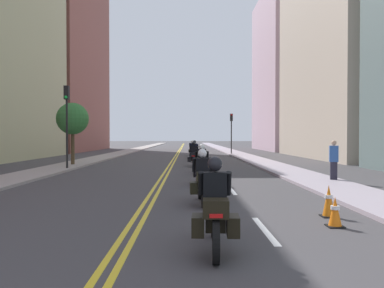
% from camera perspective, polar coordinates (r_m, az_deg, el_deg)
% --- Properties ---
extents(ground_plane, '(264.00, 264.00, 0.00)m').
position_cam_1_polar(ground_plane, '(47.94, -2.04, -1.26)').
color(ground_plane, '#413E41').
extents(sidewalk_left, '(2.33, 144.00, 0.12)m').
position_cam_1_polar(sidewalk_left, '(48.57, -9.96, -1.18)').
color(sidewalk_left, '#9C918D').
rests_on(sidewalk_left, ground).
extents(sidewalk_right, '(2.33, 144.00, 0.12)m').
position_cam_1_polar(sidewalk_right, '(48.25, 5.94, -1.18)').
color(sidewalk_right, '#9E929D').
rests_on(sidewalk_right, ground).
extents(centreline_yellow_inner, '(0.12, 132.00, 0.01)m').
position_cam_1_polar(centreline_yellow_inner, '(47.95, -2.18, -1.26)').
color(centreline_yellow_inner, yellow).
rests_on(centreline_yellow_inner, ground).
extents(centreline_yellow_outer, '(0.12, 132.00, 0.01)m').
position_cam_1_polar(centreline_yellow_outer, '(47.94, -1.90, -1.26)').
color(centreline_yellow_outer, yellow).
rests_on(centreline_yellow_outer, ground).
extents(lane_dashes_white, '(0.14, 56.40, 0.01)m').
position_cam_1_polar(lane_dashes_white, '(29.00, 2.53, -2.78)').
color(lane_dashes_white, silver).
rests_on(lane_dashes_white, ground).
extents(building_right_1, '(8.62, 19.33, 27.09)m').
position_cam_1_polar(building_right_1, '(40.55, 22.59, 17.60)').
color(building_right_1, '#C1B09C').
rests_on(building_right_1, ground).
extents(building_left_2, '(6.41, 21.75, 26.58)m').
position_cam_1_polar(building_left_2, '(57.69, -17.66, 12.36)').
color(building_left_2, brown).
rests_on(building_left_2, ground).
extents(building_right_2, '(7.48, 17.40, 23.13)m').
position_cam_1_polar(building_right_2, '(58.94, 14.02, 10.42)').
color(building_right_2, '#BFA0B1').
rests_on(building_right_2, ground).
extents(motorcycle_0, '(0.78, 2.24, 1.61)m').
position_cam_1_polar(motorcycle_0, '(6.58, 3.46, -10.11)').
color(motorcycle_0, black).
rests_on(motorcycle_0, ground).
extents(motorcycle_1, '(0.78, 2.21, 1.60)m').
position_cam_1_polar(motorcycle_1, '(11.11, 1.60, -5.64)').
color(motorcycle_1, black).
rests_on(motorcycle_1, ground).
extents(motorcycle_2, '(0.77, 2.18, 1.64)m').
position_cam_1_polar(motorcycle_2, '(15.74, 1.52, -3.57)').
color(motorcycle_2, black).
rests_on(motorcycle_2, ground).
extents(motorcycle_3, '(0.78, 2.25, 1.57)m').
position_cam_1_polar(motorcycle_3, '(20.35, 1.30, -2.64)').
color(motorcycle_3, black).
rests_on(motorcycle_3, ground).
extents(motorcycle_4, '(0.78, 2.21, 1.64)m').
position_cam_1_polar(motorcycle_4, '(25.20, 0.25, -1.87)').
color(motorcycle_4, black).
rests_on(motorcycle_4, ground).
extents(motorcycle_5, '(0.78, 2.13, 1.68)m').
position_cam_1_polar(motorcycle_5, '(30.31, 0.38, -1.34)').
color(motorcycle_5, black).
rests_on(motorcycle_5, ground).
extents(motorcycle_6, '(0.77, 2.19, 1.64)m').
position_cam_1_polar(motorcycle_6, '(34.97, 0.28, -1.06)').
color(motorcycle_6, black).
rests_on(motorcycle_6, ground).
extents(motorcycle_7, '(0.77, 2.11, 1.58)m').
position_cam_1_polar(motorcycle_7, '(39.82, 0.00, -0.82)').
color(motorcycle_7, black).
rests_on(motorcycle_7, ground).
extents(traffic_cone_0, '(0.36, 0.36, 0.78)m').
position_cam_1_polar(traffic_cone_0, '(9.93, 19.77, -8.02)').
color(traffic_cone_0, black).
rests_on(traffic_cone_0, ground).
extents(traffic_cone_1, '(0.35, 0.35, 0.65)m').
position_cam_1_polar(traffic_cone_1, '(8.90, 20.61, -9.49)').
color(traffic_cone_1, black).
rests_on(traffic_cone_1, ground).
extents(traffic_light_near, '(0.28, 0.38, 4.94)m').
position_cam_1_polar(traffic_light_near, '(23.57, -18.22, 4.51)').
color(traffic_light_near, black).
rests_on(traffic_light_near, ground).
extents(traffic_light_far, '(0.28, 0.38, 4.48)m').
position_cam_1_polar(traffic_light_far, '(41.81, 5.91, 2.67)').
color(traffic_light_far, black).
rests_on(traffic_light_far, ground).
extents(pedestrian_1, '(0.40, 0.31, 1.80)m').
position_cam_1_polar(pedestrian_1, '(17.40, 20.43, -2.34)').
color(pedestrian_1, '#262532').
rests_on(pedestrian_1, ground).
extents(street_tree_0, '(2.12, 2.12, 4.23)m').
position_cam_1_polar(street_tree_0, '(26.68, -17.43, 3.58)').
color(street_tree_0, '#4B3B24').
rests_on(street_tree_0, ground).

